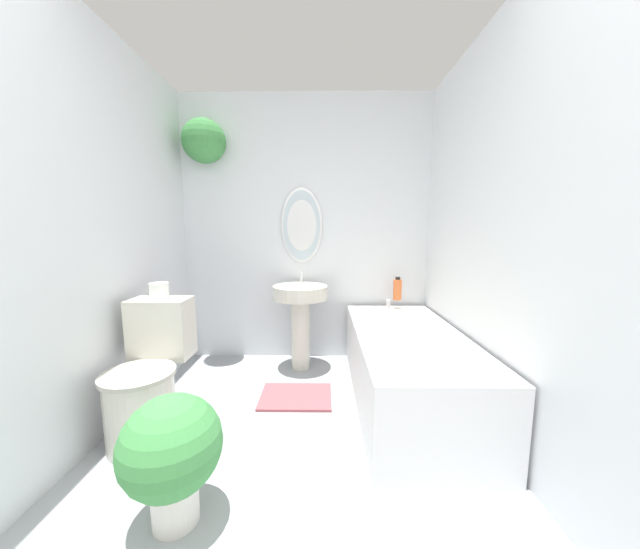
{
  "coord_description": "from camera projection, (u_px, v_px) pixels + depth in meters",
  "views": [
    {
      "loc": [
        0.15,
        -0.31,
        1.19
      ],
      "look_at": [
        0.14,
        1.65,
        0.93
      ],
      "focal_mm": 18.0,
      "sensor_mm": 36.0,
      "label": 1
    }
  ],
  "objects": [
    {
      "name": "wall_left",
      "position": [
        68.0,
        230.0,
        1.63
      ],
      "size": [
        0.06,
        2.78,
        2.4
      ],
      "color": "silver",
      "rests_on": "ground_plane"
    },
    {
      "name": "toilet",
      "position": [
        148.0,
        379.0,
        1.87
      ],
      "size": [
        0.39,
        0.58,
        0.78
      ],
      "color": "beige",
      "rests_on": "ground_plane"
    },
    {
      "name": "shampoo_bottle",
      "position": [
        397.0,
        289.0,
        2.86
      ],
      "size": [
        0.08,
        0.08,
        0.21
      ],
      "color": "#DB6633",
      "rests_on": "bathtub"
    },
    {
      "name": "bathtub",
      "position": [
        407.0,
        365.0,
        2.23
      ],
      "size": [
        0.71,
        1.57,
        0.58
      ],
      "color": "silver",
      "rests_on": "ground_plane"
    },
    {
      "name": "toilet_paper_roll",
      "position": [
        159.0,
        291.0,
        1.99
      ],
      "size": [
        0.11,
        0.11,
        0.1
      ],
      "color": "white",
      "rests_on": "toilet"
    },
    {
      "name": "wall_right",
      "position": [
        520.0,
        230.0,
        1.61
      ],
      "size": [
        0.06,
        2.78,
        2.4
      ],
      "color": "silver",
      "rests_on": "ground_plane"
    },
    {
      "name": "bath_mat",
      "position": [
        296.0,
        397.0,
        2.31
      ],
      "size": [
        0.51,
        0.38,
        0.02
      ],
      "color": "#934C51",
      "rests_on": "ground_plane"
    },
    {
      "name": "wall_back",
      "position": [
        294.0,
        219.0,
        2.94
      ],
      "size": [
        2.36,
        0.37,
        2.4
      ],
      "color": "silver",
      "rests_on": "ground_plane"
    },
    {
      "name": "pedestal_sink",
      "position": [
        300.0,
        309.0,
        2.76
      ],
      "size": [
        0.47,
        0.47,
        0.83
      ],
      "color": "beige",
      "rests_on": "ground_plane"
    },
    {
      "name": "potted_plant",
      "position": [
        172.0,
        450.0,
        1.29
      ],
      "size": [
        0.4,
        0.4,
        0.54
      ],
      "color": "silver",
      "rests_on": "ground_plane"
    }
  ]
}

